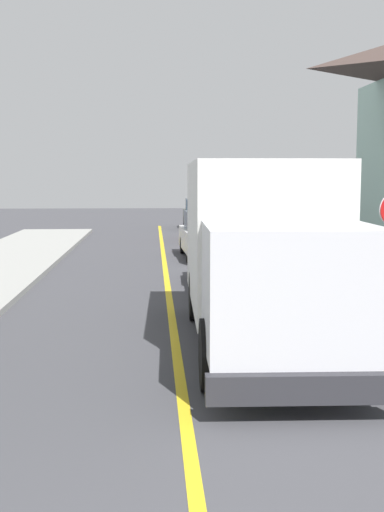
% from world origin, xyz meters
% --- Properties ---
extents(centre_line_yellow, '(0.16, 56.00, 0.01)m').
position_xyz_m(centre_line_yellow, '(0.00, 10.00, 0.00)').
color(centre_line_yellow, gold).
rests_on(centre_line_yellow, ground).
extents(box_truck, '(2.56, 7.23, 3.20)m').
position_xyz_m(box_truck, '(1.51, 9.84, 1.77)').
color(box_truck, silver).
rests_on(box_truck, ground).
extents(parked_car_near, '(1.91, 4.44, 1.67)m').
position_xyz_m(parked_car_near, '(1.63, 15.86, 0.79)').
color(parked_car_near, '#B7B7BC').
rests_on(parked_car_near, ground).
extents(parked_car_mid, '(1.95, 4.46, 1.67)m').
position_xyz_m(parked_car_mid, '(1.60, 22.43, 0.79)').
color(parked_car_mid, silver).
rests_on(parked_car_mid, ground).
extents(parked_car_far, '(2.01, 4.48, 1.67)m').
position_xyz_m(parked_car_far, '(2.50, 28.80, 0.79)').
color(parked_car_far, maroon).
rests_on(parked_car_far, ground).
extents(parked_car_furthest, '(1.88, 4.43, 1.67)m').
position_xyz_m(parked_car_furthest, '(2.26, 35.86, 0.79)').
color(parked_car_furthest, '#4C564C').
rests_on(parked_car_furthest, ground).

